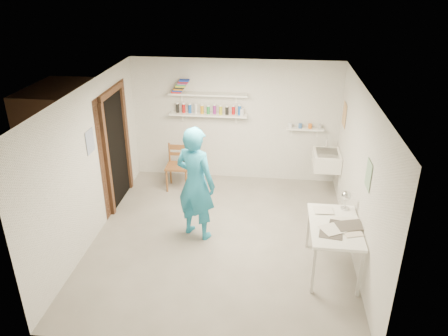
# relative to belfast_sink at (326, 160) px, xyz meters

# --- Properties ---
(floor) EXTENTS (4.00, 4.50, 0.02)m
(floor) POSITION_rel_belfast_sink_xyz_m (-1.75, -1.70, -0.71)
(floor) COLOR slate
(floor) RESTS_ON ground
(ceiling) EXTENTS (4.00, 4.50, 0.02)m
(ceiling) POSITION_rel_belfast_sink_xyz_m (-1.75, -1.70, 1.71)
(ceiling) COLOR silver
(ceiling) RESTS_ON wall_back
(wall_back) EXTENTS (4.00, 0.02, 2.40)m
(wall_back) POSITION_rel_belfast_sink_xyz_m (-1.75, 0.56, 0.50)
(wall_back) COLOR silver
(wall_back) RESTS_ON ground
(wall_front) EXTENTS (4.00, 0.02, 2.40)m
(wall_front) POSITION_rel_belfast_sink_xyz_m (-1.75, -3.96, 0.50)
(wall_front) COLOR silver
(wall_front) RESTS_ON ground
(wall_left) EXTENTS (0.02, 4.50, 2.40)m
(wall_left) POSITION_rel_belfast_sink_xyz_m (-3.76, -1.70, 0.50)
(wall_left) COLOR silver
(wall_left) RESTS_ON ground
(wall_right) EXTENTS (0.02, 4.50, 2.40)m
(wall_right) POSITION_rel_belfast_sink_xyz_m (0.26, -1.70, 0.50)
(wall_right) COLOR silver
(wall_right) RESTS_ON ground
(doorway_recess) EXTENTS (0.02, 0.90, 2.00)m
(doorway_recess) POSITION_rel_belfast_sink_xyz_m (-3.74, -0.65, 0.30)
(doorway_recess) COLOR black
(doorway_recess) RESTS_ON wall_left
(corridor_box) EXTENTS (1.40, 1.50, 2.10)m
(corridor_box) POSITION_rel_belfast_sink_xyz_m (-4.45, -0.65, 0.35)
(corridor_box) COLOR brown
(corridor_box) RESTS_ON ground
(door_lintel) EXTENTS (0.06, 1.05, 0.10)m
(door_lintel) POSITION_rel_belfast_sink_xyz_m (-3.72, -0.65, 1.35)
(door_lintel) COLOR brown
(door_lintel) RESTS_ON wall_left
(door_jamb_near) EXTENTS (0.06, 0.10, 2.00)m
(door_jamb_near) POSITION_rel_belfast_sink_xyz_m (-3.72, -1.15, 0.30)
(door_jamb_near) COLOR brown
(door_jamb_near) RESTS_ON ground
(door_jamb_far) EXTENTS (0.06, 0.10, 2.00)m
(door_jamb_far) POSITION_rel_belfast_sink_xyz_m (-3.72, -0.15, 0.30)
(door_jamb_far) COLOR brown
(door_jamb_far) RESTS_ON ground
(shelf_lower) EXTENTS (1.50, 0.22, 0.03)m
(shelf_lower) POSITION_rel_belfast_sink_xyz_m (-2.25, 0.43, 0.65)
(shelf_lower) COLOR white
(shelf_lower) RESTS_ON wall_back
(shelf_upper) EXTENTS (1.50, 0.22, 0.03)m
(shelf_upper) POSITION_rel_belfast_sink_xyz_m (-2.25, 0.43, 1.05)
(shelf_upper) COLOR white
(shelf_upper) RESTS_ON wall_back
(ledge_shelf) EXTENTS (0.70, 0.14, 0.03)m
(ledge_shelf) POSITION_rel_belfast_sink_xyz_m (-0.40, 0.47, 0.42)
(ledge_shelf) COLOR white
(ledge_shelf) RESTS_ON wall_back
(poster_left) EXTENTS (0.01, 0.28, 0.36)m
(poster_left) POSITION_rel_belfast_sink_xyz_m (-3.74, -1.65, 0.85)
(poster_left) COLOR #334C7F
(poster_left) RESTS_ON wall_left
(poster_right_a) EXTENTS (0.01, 0.34, 0.42)m
(poster_right_a) POSITION_rel_belfast_sink_xyz_m (0.24, 0.10, 0.85)
(poster_right_a) COLOR #995933
(poster_right_a) RESTS_ON wall_right
(poster_right_b) EXTENTS (0.01, 0.30, 0.38)m
(poster_right_b) POSITION_rel_belfast_sink_xyz_m (0.24, -2.25, 0.80)
(poster_right_b) COLOR #3F724C
(poster_right_b) RESTS_ON wall_right
(belfast_sink) EXTENTS (0.48, 0.60, 0.30)m
(belfast_sink) POSITION_rel_belfast_sink_xyz_m (0.00, 0.00, 0.00)
(belfast_sink) COLOR white
(belfast_sink) RESTS_ON wall_right
(man) EXTENTS (0.79, 0.68, 1.84)m
(man) POSITION_rel_belfast_sink_xyz_m (-2.15, -1.63, 0.22)
(man) COLOR teal
(man) RESTS_ON ground
(wall_clock) EXTENTS (0.32, 0.17, 0.33)m
(wall_clock) POSITION_rel_belfast_sink_xyz_m (-2.24, -1.43, 0.53)
(wall_clock) COLOR #CBBC8A
(wall_clock) RESTS_ON man
(wooden_chair) EXTENTS (0.44, 0.42, 0.92)m
(wooden_chair) POSITION_rel_belfast_sink_xyz_m (-2.78, -0.08, -0.24)
(wooden_chair) COLOR brown
(wooden_chair) RESTS_ON ground
(work_table) EXTENTS (0.67, 1.12, 0.75)m
(work_table) POSITION_rel_belfast_sink_xyz_m (-0.11, -2.30, -0.33)
(work_table) COLOR white
(work_table) RESTS_ON ground
(desk_lamp) EXTENTS (0.14, 0.14, 0.14)m
(desk_lamp) POSITION_rel_belfast_sink_xyz_m (0.08, -1.85, 0.27)
(desk_lamp) COLOR silver
(desk_lamp) RESTS_ON work_table
(spray_cans) EXTENTS (1.34, 0.06, 0.17)m
(spray_cans) POSITION_rel_belfast_sink_xyz_m (-2.25, 0.43, 0.75)
(spray_cans) COLOR black
(spray_cans) RESTS_ON shelf_lower
(book_stack) EXTENTS (0.34, 0.14, 0.25)m
(book_stack) POSITION_rel_belfast_sink_xyz_m (-2.77, 0.43, 1.19)
(book_stack) COLOR red
(book_stack) RESTS_ON shelf_upper
(ledge_pots) EXTENTS (0.48, 0.07, 0.09)m
(ledge_pots) POSITION_rel_belfast_sink_xyz_m (-0.40, 0.47, 0.48)
(ledge_pots) COLOR silver
(ledge_pots) RESTS_ON ledge_shelf
(papers) EXTENTS (0.30, 0.22, 0.03)m
(papers) POSITION_rel_belfast_sink_xyz_m (-0.11, -2.30, 0.06)
(papers) COLOR silver
(papers) RESTS_ON work_table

